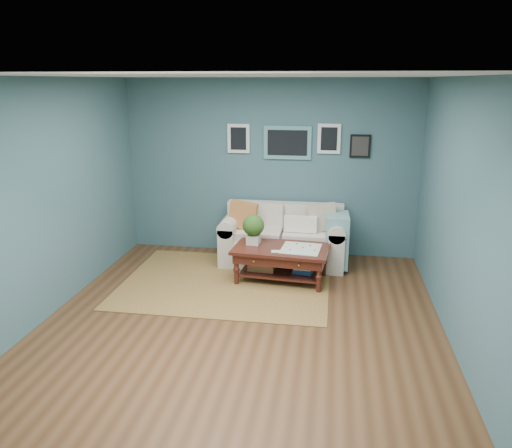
# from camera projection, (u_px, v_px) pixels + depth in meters

# --- Properties ---
(room_shell) EXTENTS (5.00, 5.02, 2.70)m
(room_shell) POSITION_uv_depth(u_px,v_px,m) (242.00, 205.00, 5.37)
(room_shell) COLOR brown
(room_shell) RESTS_ON ground
(area_rug) EXTENTS (2.77, 2.22, 0.01)m
(area_rug) POSITION_uv_depth(u_px,v_px,m) (226.00, 282.00, 6.81)
(area_rug) COLOR brown
(area_rug) RESTS_ON ground
(loveseat) EXTENTS (1.87, 0.85, 0.96)m
(loveseat) POSITION_uv_depth(u_px,v_px,m) (288.00, 238.00, 7.46)
(loveseat) COLOR beige
(loveseat) RESTS_ON ground
(coffee_table) EXTENTS (1.34, 0.86, 0.90)m
(coffee_table) POSITION_uv_depth(u_px,v_px,m) (277.00, 252.00, 6.80)
(coffee_table) COLOR #37130E
(coffee_table) RESTS_ON ground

